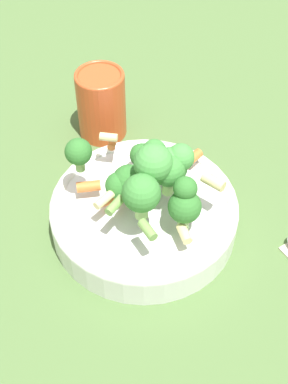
# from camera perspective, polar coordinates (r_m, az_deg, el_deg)

# --- Properties ---
(ground_plane) EXTENTS (3.00, 3.00, 0.00)m
(ground_plane) POSITION_cam_1_polar(r_m,az_deg,el_deg) (0.70, -0.00, -3.56)
(ground_plane) COLOR #4C6B38
(bowl) EXTENTS (0.24, 0.24, 0.05)m
(bowl) POSITION_cam_1_polar(r_m,az_deg,el_deg) (0.68, -0.00, -2.24)
(bowl) COLOR white
(bowl) RESTS_ON ground_plane
(pasta_salad) EXTENTS (0.18, 0.19, 0.10)m
(pasta_salad) POSITION_cam_1_polar(r_m,az_deg,el_deg) (0.63, 0.94, 1.87)
(pasta_salad) COLOR #8CB766
(pasta_salad) RESTS_ON bowl
(cup) EXTENTS (0.07, 0.07, 0.11)m
(cup) POSITION_cam_1_polar(r_m,az_deg,el_deg) (0.80, -4.58, 9.42)
(cup) COLOR #CC4C23
(cup) RESTS_ON ground_plane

